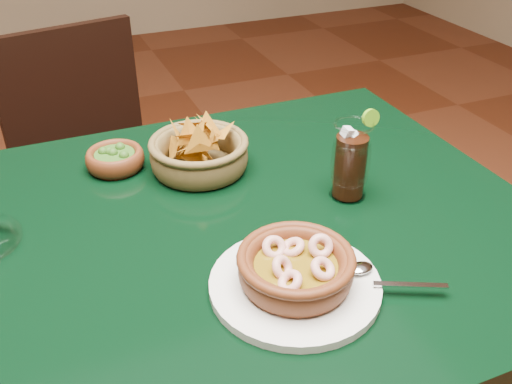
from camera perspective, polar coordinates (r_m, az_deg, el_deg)
name	(u,v)px	position (r m, az deg, el deg)	size (l,w,h in m)	color
dining_table	(172,286)	(0.95, -8.44, -9.32)	(1.20, 0.80, 0.75)	black
dining_chair	(98,178)	(1.62, -15.51, 1.36)	(0.47, 0.47, 0.86)	black
shrimp_plate	(296,272)	(0.77, 4.01, -7.96)	(0.30, 0.23, 0.08)	silver
chip_basket	(199,153)	(1.03, -5.72, 3.88)	(0.21, 0.21, 0.13)	brown
guacamole_ramekin	(115,159)	(1.07, -13.91, 3.27)	(0.12, 0.12, 0.04)	#512310
cola_drink	(350,161)	(0.95, 9.43, 3.05)	(0.13, 0.13, 0.15)	white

